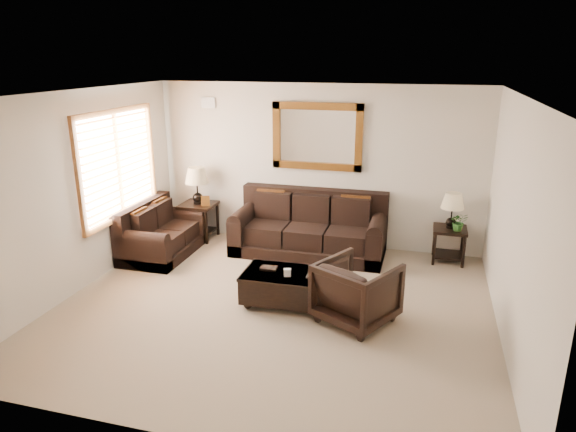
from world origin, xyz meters
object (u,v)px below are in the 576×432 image
(sofa, at_px, (310,231))
(end_table_right, at_px, (451,217))
(armchair, at_px, (357,289))
(end_table_left, at_px, (198,193))
(coffee_table, at_px, (293,285))
(loveseat, at_px, (160,235))

(sofa, height_order, end_table_right, end_table_right)
(armchair, bearing_deg, end_table_right, -88.13)
(end_table_left, height_order, armchair, end_table_left)
(sofa, relative_size, coffee_table, 1.87)
(end_table_left, xyz_separation_m, end_table_right, (4.25, 0.04, -0.11))
(loveseat, relative_size, end_table_left, 1.19)
(sofa, relative_size, end_table_right, 2.19)
(loveseat, distance_m, end_table_right, 4.65)
(coffee_table, relative_size, armchair, 1.53)
(loveseat, bearing_deg, armchair, -112.08)
(loveseat, distance_m, end_table_left, 1.05)
(loveseat, relative_size, end_table_right, 1.36)
(sofa, relative_size, armchair, 2.86)
(sofa, height_order, armchair, sofa)
(coffee_table, xyz_separation_m, armchair, (0.86, -0.21, 0.15))
(coffee_table, bearing_deg, end_table_left, 136.94)
(sofa, distance_m, loveseat, 2.45)
(end_table_right, bearing_deg, end_table_left, -179.48)
(end_table_right, bearing_deg, sofa, -175.13)
(coffee_table, bearing_deg, loveseat, 154.30)
(end_table_right, distance_m, armchair, 2.57)
(end_table_right, xyz_separation_m, coffee_table, (-1.98, -2.08, -0.45))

